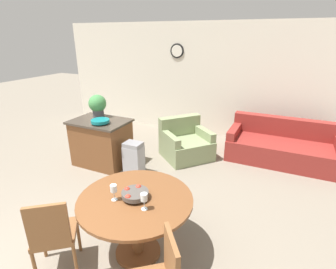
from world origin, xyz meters
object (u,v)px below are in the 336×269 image
(dining_chair_near_left, at_px, (53,233))
(teal_bowl, at_px, (100,121))
(potted_plant, at_px, (98,105))
(trash_bin, at_px, (134,159))
(wine_glass_right, at_px, (144,198))
(fruit_bowl, at_px, (135,194))
(kitchen_island, at_px, (102,142))
(dining_table, at_px, (136,211))
(couch, at_px, (282,147))
(armchair, at_px, (186,144))
(wine_glass_left, at_px, (114,189))

(dining_chair_near_left, relative_size, teal_bowl, 2.86)
(potted_plant, distance_m, trash_bin, 1.29)
(wine_glass_right, bearing_deg, potted_plant, 137.65)
(fruit_bowl, relative_size, kitchen_island, 0.27)
(dining_table, distance_m, fruit_bowl, 0.23)
(wine_glass_right, distance_m, trash_bin, 2.15)
(dining_table, relative_size, fruit_bowl, 4.28)
(couch, distance_m, armchair, 1.94)
(dining_table, relative_size, potted_plant, 2.82)
(dining_table, relative_size, kitchen_island, 1.17)
(wine_glass_right, xyz_separation_m, kitchen_island, (-2.00, 1.80, -0.44))
(fruit_bowl, distance_m, wine_glass_right, 0.24)
(fruit_bowl, distance_m, potted_plant, 2.72)
(potted_plant, bearing_deg, dining_chair_near_left, -60.95)
(dining_table, xyz_separation_m, dining_chair_near_left, (-0.62, -0.59, -0.06))
(kitchen_island, bearing_deg, teal_bowl, -45.71)
(wine_glass_right, relative_size, teal_bowl, 0.55)
(trash_bin, bearing_deg, wine_glass_right, -54.31)
(potted_plant, bearing_deg, dining_table, -43.04)
(teal_bowl, bearing_deg, wine_glass_right, -41.60)
(dining_table, relative_size, dining_chair_near_left, 1.32)
(wine_glass_right, bearing_deg, wine_glass_left, 179.74)
(potted_plant, distance_m, couch, 3.75)
(trash_bin, bearing_deg, wine_glass_left, -63.41)
(wine_glass_left, distance_m, potted_plant, 2.67)
(couch, bearing_deg, wine_glass_left, -114.28)
(dining_chair_near_left, bearing_deg, couch, 24.85)
(wine_glass_left, relative_size, couch, 0.09)
(fruit_bowl, distance_m, kitchen_island, 2.50)
(fruit_bowl, xyz_separation_m, potted_plant, (-1.97, 1.84, 0.32))
(fruit_bowl, height_order, couch, fruit_bowl)
(wine_glass_left, bearing_deg, dining_table, 33.42)
(kitchen_island, distance_m, armchair, 1.69)
(wine_glass_left, bearing_deg, dining_chair_near_left, -133.21)
(dining_table, height_order, teal_bowl, teal_bowl)
(fruit_bowl, relative_size, armchair, 0.24)
(wine_glass_left, height_order, potted_plant, potted_plant)
(teal_bowl, distance_m, trash_bin, 0.91)
(dining_table, distance_m, trash_bin, 1.89)
(dining_chair_near_left, bearing_deg, trash_bin, 62.22)
(wine_glass_right, bearing_deg, dining_table, 146.07)
(teal_bowl, bearing_deg, wine_glass_left, -47.84)
(wine_glass_right, bearing_deg, dining_chair_near_left, -150.00)
(fruit_bowl, distance_m, wine_glass_left, 0.23)
(wine_glass_left, bearing_deg, fruit_bowl, 33.67)
(trash_bin, bearing_deg, potted_plant, 163.30)
(dining_chair_near_left, distance_m, potted_plant, 2.85)
(dining_table, bearing_deg, dining_chair_near_left, -136.63)
(dining_table, bearing_deg, armchair, 99.88)
(kitchen_island, xyz_separation_m, armchair, (1.36, 0.99, -0.17))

